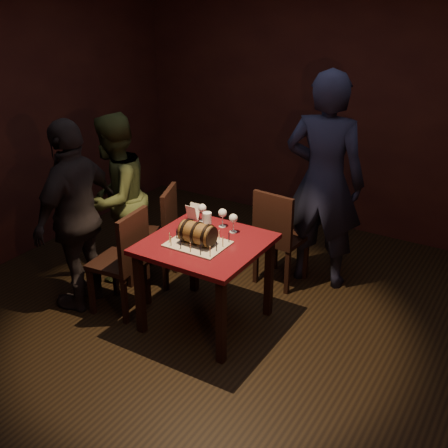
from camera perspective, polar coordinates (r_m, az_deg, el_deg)
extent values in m
plane|color=black|center=(4.66, -0.29, -10.93)|extent=(5.00, 5.00, 0.00)
cube|color=black|center=(6.21, 12.16, 11.80)|extent=(5.00, 0.04, 2.80)
cube|color=#470B12|center=(4.42, -1.91, -2.04)|extent=(0.90, 0.90, 0.04)
cube|color=black|center=(4.54, -8.55, -6.97)|extent=(0.06, 0.06, 0.71)
cube|color=black|center=(4.15, -0.29, -9.90)|extent=(0.06, 0.06, 0.71)
cube|color=black|center=(5.06, -3.10, -3.21)|extent=(0.06, 0.06, 0.71)
cube|color=black|center=(4.72, 4.58, -5.44)|extent=(0.06, 0.06, 0.71)
cube|color=#AA9C89|center=(4.36, -2.68, -2.04)|extent=(0.45, 0.35, 0.01)
cylinder|color=brown|center=(4.32, -2.70, -0.96)|extent=(0.26, 0.17, 0.17)
cylinder|color=black|center=(4.37, -3.73, -0.68)|extent=(0.02, 0.19, 0.19)
cylinder|color=black|center=(4.32, -2.70, -0.96)|extent=(0.02, 0.19, 0.19)
cylinder|color=black|center=(4.27, -1.65, -1.24)|extent=(0.02, 0.19, 0.19)
cylinder|color=black|center=(4.39, -4.13, -0.57)|extent=(0.01, 0.16, 0.16)
cylinder|color=black|center=(4.26, -1.23, -1.35)|extent=(0.01, 0.16, 0.16)
cylinder|color=black|center=(4.40, -4.35, -0.51)|extent=(0.04, 0.02, 0.02)
sphere|color=black|center=(4.41, -4.56, -0.45)|extent=(0.03, 0.03, 0.03)
cylinder|color=#EDD28E|center=(4.32, -5.41, -1.75)|extent=(0.01, 0.01, 0.08)
cylinder|color=black|center=(4.30, -5.44, -1.21)|extent=(0.00, 0.00, 0.01)
cylinder|color=black|center=(4.27, -4.43, -2.03)|extent=(0.01, 0.01, 0.08)
cylinder|color=black|center=(4.25, -4.45, -1.49)|extent=(0.00, 0.00, 0.01)
cylinder|color=#EDD28E|center=(4.22, -3.43, -2.32)|extent=(0.01, 0.01, 0.08)
cylinder|color=black|center=(4.20, -3.45, -1.77)|extent=(0.00, 0.00, 0.01)
cylinder|color=black|center=(4.17, -2.41, -2.61)|extent=(0.01, 0.01, 0.08)
cylinder|color=black|center=(4.15, -2.42, -2.06)|extent=(0.00, 0.00, 0.01)
cylinder|color=#EDD28E|center=(4.15, -1.43, -2.76)|extent=(0.01, 0.01, 0.08)
cylinder|color=black|center=(4.13, -1.44, -2.20)|extent=(0.00, 0.00, 0.01)
cylinder|color=black|center=(4.22, -0.76, -2.28)|extent=(0.01, 0.01, 0.08)
cylinder|color=black|center=(4.20, -0.77, -1.73)|extent=(0.00, 0.00, 0.01)
cylinder|color=#EDD28E|center=(4.29, -0.12, -1.82)|extent=(0.01, 0.01, 0.08)
cylinder|color=black|center=(4.27, -0.12, -1.27)|extent=(0.00, 0.00, 0.01)
cylinder|color=black|center=(4.36, 0.50, -1.37)|extent=(0.01, 0.01, 0.08)
cylinder|color=black|center=(4.34, 0.51, -0.83)|extent=(0.00, 0.00, 0.01)
cylinder|color=#EDD28E|center=(4.40, -0.51, -1.10)|extent=(0.01, 0.01, 0.08)
cylinder|color=black|center=(4.38, -0.51, -0.57)|extent=(0.00, 0.00, 0.01)
cylinder|color=black|center=(4.44, -1.50, -0.84)|extent=(0.01, 0.01, 0.08)
cylinder|color=black|center=(4.42, -1.51, -0.31)|extent=(0.00, 0.00, 0.01)
cylinder|color=#EDD28E|center=(4.49, -2.47, -0.58)|extent=(0.01, 0.01, 0.08)
cylinder|color=black|center=(4.47, -2.48, -0.06)|extent=(0.00, 0.00, 0.01)
cylinder|color=black|center=(4.54, -3.43, -0.33)|extent=(0.01, 0.01, 0.08)
cylinder|color=black|center=(4.52, -3.44, 0.19)|extent=(0.00, 0.00, 0.01)
cylinder|color=#EDD28E|center=(4.50, -4.17, -0.54)|extent=(0.01, 0.01, 0.08)
cylinder|color=black|center=(4.49, -4.19, -0.02)|extent=(0.00, 0.00, 0.01)
cylinder|color=black|center=(4.44, -4.84, -0.96)|extent=(0.01, 0.01, 0.08)
cylinder|color=black|center=(4.42, -4.86, -0.43)|extent=(0.00, 0.00, 0.01)
cylinder|color=#EDD28E|center=(4.37, -5.54, -1.39)|extent=(0.01, 0.01, 0.08)
cylinder|color=black|center=(4.35, -5.56, -0.86)|extent=(0.00, 0.00, 0.01)
cylinder|color=silver|center=(4.76, -2.21, 0.28)|extent=(0.06, 0.06, 0.01)
cylinder|color=silver|center=(4.74, -2.21, 0.80)|extent=(0.01, 0.01, 0.09)
sphere|color=silver|center=(4.71, -2.23, 1.63)|extent=(0.07, 0.07, 0.07)
sphere|color=#591114|center=(4.71, -2.23, 1.55)|extent=(0.05, 0.05, 0.05)
cylinder|color=silver|center=(4.66, -0.15, -0.24)|extent=(0.06, 0.06, 0.01)
cylinder|color=silver|center=(4.64, -0.15, 0.29)|extent=(0.01, 0.01, 0.09)
sphere|color=silver|center=(4.61, -0.15, 1.14)|extent=(0.07, 0.07, 0.07)
cylinder|color=silver|center=(4.56, 0.94, -0.80)|extent=(0.06, 0.06, 0.01)
cylinder|color=silver|center=(4.54, 0.94, -0.27)|extent=(0.01, 0.01, 0.09)
sphere|color=silver|center=(4.51, 0.95, 0.60)|extent=(0.07, 0.07, 0.07)
sphere|color=#BF594C|center=(4.52, 0.95, 0.52)|extent=(0.05, 0.05, 0.05)
cylinder|color=silver|center=(4.58, -1.71, 0.30)|extent=(0.07, 0.07, 0.15)
cylinder|color=#9E5414|center=(4.59, -1.71, 0.10)|extent=(0.06, 0.06, 0.11)
cylinder|color=white|center=(4.56, -1.72, 0.86)|extent=(0.06, 0.06, 0.02)
cube|color=black|center=(5.20, 5.92, -1.37)|extent=(0.44, 0.44, 0.04)
cube|color=black|center=(5.36, 8.32, -3.47)|extent=(0.04, 0.04, 0.43)
cube|color=black|center=(5.51, 5.23, -2.50)|extent=(0.04, 0.04, 0.43)
cube|color=black|center=(5.10, 6.45, -4.91)|extent=(0.04, 0.04, 0.43)
cube|color=black|center=(5.25, 3.26, -3.85)|extent=(0.04, 0.04, 0.43)
cube|color=black|center=(4.95, 4.96, 0.51)|extent=(0.40, 0.08, 0.46)
cube|color=black|center=(5.23, -7.37, -1.29)|extent=(0.52, 0.52, 0.04)
cube|color=black|center=(5.52, -8.41, -2.60)|extent=(0.04, 0.04, 0.43)
cube|color=black|center=(5.24, -9.56, -4.24)|extent=(0.04, 0.04, 0.43)
cube|color=black|center=(5.43, -5.00, -2.90)|extent=(0.04, 0.04, 0.43)
cube|color=black|center=(5.14, -5.97, -4.61)|extent=(0.04, 0.04, 0.43)
cube|color=black|center=(5.07, -5.58, 1.10)|extent=(0.18, 0.39, 0.46)
cube|color=black|center=(4.82, -10.76, -3.87)|extent=(0.44, 0.44, 0.04)
cube|color=black|center=(5.14, -10.99, -4.98)|extent=(0.04, 0.04, 0.43)
cube|color=black|center=(4.91, -13.32, -6.69)|extent=(0.04, 0.04, 0.43)
cube|color=black|center=(4.96, -7.80, -5.86)|extent=(0.04, 0.04, 0.43)
cube|color=black|center=(4.73, -10.06, -7.69)|extent=(0.04, 0.04, 0.43)
cube|color=black|center=(4.61, -9.18, -1.61)|extent=(0.08, 0.40, 0.46)
imported|color=#181931|center=(5.05, 10.12, 4.24)|extent=(0.77, 0.55, 1.98)
imported|color=#353C1E|center=(5.25, -11.00, 2.57)|extent=(0.71, 0.85, 1.57)
imported|color=black|center=(4.83, -14.74, 0.79)|extent=(0.50, 1.01, 1.66)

